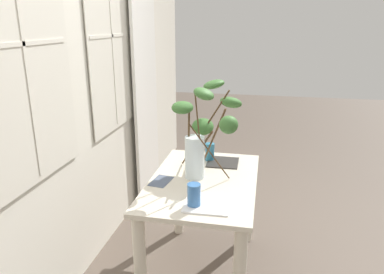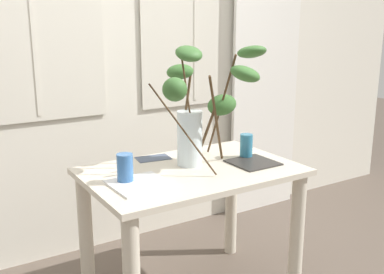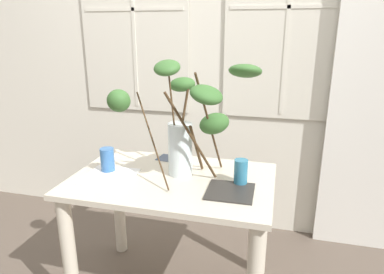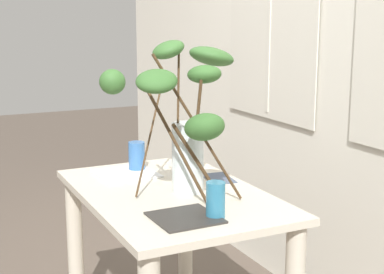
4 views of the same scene
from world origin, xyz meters
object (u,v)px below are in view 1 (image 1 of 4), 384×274
(drinking_glass_blue_right, at_px, (210,152))
(plate_square_left, at_px, (207,203))
(drinking_glass_blue_left, at_px, (194,195))
(vase_with_branches, at_px, (204,129))
(plate_square_right, at_px, (223,162))
(dining_table, at_px, (203,202))

(drinking_glass_blue_right, distance_m, plate_square_left, 0.72)
(drinking_glass_blue_left, relative_size, plate_square_left, 0.53)
(drinking_glass_blue_right, relative_size, plate_square_left, 0.51)
(vase_with_branches, height_order, plate_square_right, vase_with_branches)
(drinking_glass_blue_left, distance_m, plate_square_right, 0.73)
(drinking_glass_blue_left, xyz_separation_m, plate_square_right, (0.72, -0.08, -0.07))
(vase_with_branches, relative_size, drinking_glass_blue_right, 5.59)
(vase_with_branches, distance_m, plate_square_left, 0.55)
(vase_with_branches, distance_m, drinking_glass_blue_right, 0.39)
(dining_table, bearing_deg, plate_square_left, -166.29)
(vase_with_branches, height_order, drinking_glass_blue_left, vase_with_branches)
(vase_with_branches, xyz_separation_m, drinking_glass_blue_right, (0.29, -0.00, -0.27))
(dining_table, relative_size, plate_square_right, 4.71)
(vase_with_branches, xyz_separation_m, plate_square_right, (0.25, -0.11, -0.33))
(drinking_glass_blue_left, distance_m, plate_square_left, 0.11)
(dining_table, xyz_separation_m, plate_square_left, (-0.34, -0.08, 0.18))
(drinking_glass_blue_left, bearing_deg, plate_square_left, -58.61)
(plate_square_right, bearing_deg, drinking_glass_blue_right, 70.80)
(dining_table, distance_m, drinking_glass_blue_left, 0.45)
(dining_table, bearing_deg, drinking_glass_blue_right, 2.22)
(dining_table, relative_size, plate_square_left, 4.12)
(drinking_glass_blue_right, distance_m, plate_square_right, 0.13)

